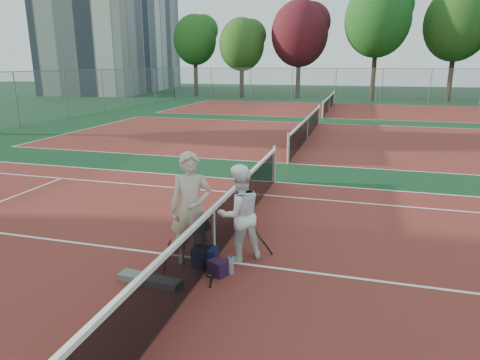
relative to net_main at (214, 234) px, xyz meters
name	(u,v)px	position (x,y,z in m)	size (l,w,h in m)	color
ground	(214,260)	(0.00, 0.00, -0.51)	(130.00, 130.00, 0.00)	#0E3319
court_main	(214,260)	(0.00, 0.00, -0.51)	(23.77, 10.97, 0.01)	maroon
court_far_a	(307,138)	(0.00, 13.50, -0.51)	(23.77, 10.97, 0.01)	maroon
court_far_b	(329,110)	(0.00, 27.00, -0.51)	(23.77, 10.97, 0.01)	maroon
net_main	(214,234)	(0.00, 0.00, 0.00)	(0.10, 10.98, 1.02)	black
net_far_a	(307,128)	(0.00, 13.50, 0.00)	(0.10, 10.98, 1.02)	black
net_far_b	(329,103)	(0.00, 27.00, 0.00)	(0.10, 10.98, 1.02)	black
fence_back	(336,85)	(0.00, 34.00, 0.99)	(32.00, 0.06, 3.00)	slate
apartment_block	(117,30)	(-28.00, 44.00, 6.99)	(10.00, 22.00, 15.00)	beige
player_a	(191,209)	(-0.35, -0.15, 0.49)	(0.73, 0.48, 2.00)	#C3B697
player_b	(240,214)	(0.42, 0.23, 0.33)	(0.82, 0.64, 1.69)	white
racket_red	(169,257)	(-0.57, -0.65, -0.21)	(0.15, 0.27, 0.59)	maroon
racket_black_held	(258,242)	(0.72, 0.43, -0.25)	(0.36, 0.27, 0.52)	black
racket_spare	(213,273)	(0.15, -0.50, -0.49)	(0.60, 0.27, 0.03)	black
sports_bag_navy	(205,257)	(-0.08, -0.24, -0.34)	(0.43, 0.29, 0.34)	black
sports_bag_purple	(218,268)	(0.24, -0.49, -0.38)	(0.31, 0.22, 0.26)	black
net_cover_canvas	(150,280)	(-0.73, -1.06, -0.45)	(1.08, 0.25, 0.11)	#605C57
water_bottle	(231,266)	(0.45, -0.42, -0.36)	(0.09, 0.09, 0.30)	silver
tree_back_0	(195,40)	(-14.92, 37.39, 5.27)	(4.49, 4.49, 8.39)	#382314
tree_back_1	(242,45)	(-9.66, 36.80, 4.73)	(4.53, 4.53, 7.87)	#382314
tree_back_maroon	(300,34)	(-3.96, 37.54, 5.72)	(5.57, 5.57, 9.46)	#382314
tree_back_3	(378,19)	(3.26, 36.43, 6.78)	(5.92, 5.92, 10.72)	#382314
tree_back_4	(457,24)	(10.08, 37.40, 6.32)	(5.73, 5.73, 10.14)	#382314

